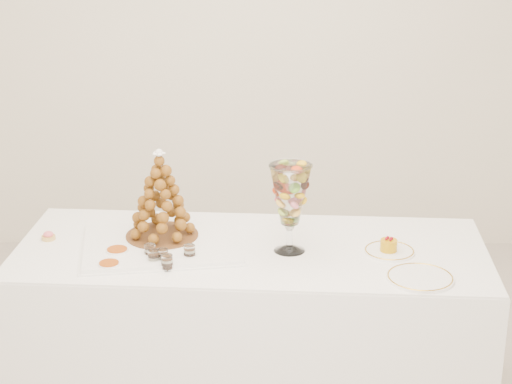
{
  "coord_description": "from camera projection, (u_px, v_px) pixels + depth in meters",
  "views": [
    {
      "loc": [
        0.09,
        -3.21,
        2.24
      ],
      "look_at": [
        0.08,
        0.22,
        1.0
      ],
      "focal_mm": 60.0,
      "sensor_mm": 36.0,
      "label": 1
    }
  ],
  "objects": [
    {
      "name": "room_walls",
      "position": [
        235.0,
        13.0,
        3.17
      ],
      "size": [
        4.54,
        4.04,
        2.82
      ],
      "color": "white",
      "rests_on": "ground"
    },
    {
      "name": "pink_tart",
      "position": [
        48.0,
        236.0,
        3.74
      ],
      "size": [
        0.06,
        0.06,
        0.04
      ],
      "color": "tan",
      "rests_on": "buffet_table"
    },
    {
      "name": "croquembouche",
      "position": [
        161.0,
        195.0,
        3.66
      ],
      "size": [
        0.32,
        0.32,
        0.39
      ],
      "rotation": [
        0.0,
        0.0,
        -0.09
      ],
      "color": "brown",
      "rests_on": "lace_tray"
    },
    {
      "name": "verrine_b",
      "position": [
        163.0,
        256.0,
        3.5
      ],
      "size": [
        0.06,
        0.06,
        0.06
      ],
      "primitive_type": "cylinder",
      "rotation": [
        0.0,
        0.0,
        -0.23
      ],
      "color": "white",
      "rests_on": "buffet_table"
    },
    {
      "name": "spare_plate",
      "position": [
        420.0,
        278.0,
        3.37
      ],
      "size": [
        0.27,
        0.27,
        0.01
      ],
      "primitive_type": "cylinder",
      "color": "white",
      "rests_on": "buffet_table"
    },
    {
      "name": "ramekin_front",
      "position": [
        109.0,
        266.0,
        3.45
      ],
      "size": [
        0.09,
        0.09,
        0.03
      ],
      "primitive_type": "cylinder",
      "color": "white",
      "rests_on": "buffet_table"
    },
    {
      "name": "cake_plate",
      "position": [
        389.0,
        251.0,
        3.61
      ],
      "size": [
        0.21,
        0.21,
        0.01
      ],
      "primitive_type": "cylinder",
      "color": "white",
      "rests_on": "buffet_table"
    },
    {
      "name": "macaron_vase",
      "position": [
        290.0,
        196.0,
        3.55
      ],
      "size": [
        0.17,
        0.17,
        0.38
      ],
      "color": "white",
      "rests_on": "buffet_table"
    },
    {
      "name": "verrine_c",
      "position": [
        190.0,
        253.0,
        3.53
      ],
      "size": [
        0.05,
        0.05,
        0.06
      ],
      "primitive_type": "cylinder",
      "rotation": [
        0.0,
        0.0,
        0.12
      ],
      "color": "white",
      "rests_on": "buffet_table"
    },
    {
      "name": "mousse_cake",
      "position": [
        389.0,
        245.0,
        3.6
      ],
      "size": [
        0.07,
        0.07,
        0.06
      ],
      "color": "#C68F09",
      "rests_on": "cake_plate"
    },
    {
      "name": "verrine_a",
      "position": [
        150.0,
        251.0,
        3.55
      ],
      "size": [
        0.05,
        0.05,
        0.06
      ],
      "primitive_type": "cylinder",
      "rotation": [
        0.0,
        0.0,
        -0.05
      ],
      "color": "white",
      "rests_on": "buffet_table"
    },
    {
      "name": "ramekin_back",
      "position": [
        117.0,
        253.0,
        3.58
      ],
      "size": [
        0.09,
        0.09,
        0.03
      ],
      "primitive_type": "cylinder",
      "color": "white",
      "rests_on": "buffet_table"
    },
    {
      "name": "verrine_e",
      "position": [
        167.0,
        262.0,
        3.44
      ],
      "size": [
        0.06,
        0.06,
        0.06
      ],
      "primitive_type": "cylinder",
      "rotation": [
        0.0,
        0.0,
        0.19
      ],
      "color": "white",
      "rests_on": "buffet_table"
    },
    {
      "name": "verrine_d",
      "position": [
        154.0,
        257.0,
        3.49
      ],
      "size": [
        0.05,
        0.05,
        0.06
      ],
      "primitive_type": "cylinder",
      "rotation": [
        0.0,
        0.0,
        0.02
      ],
      "color": "white",
      "rests_on": "buffet_table"
    },
    {
      "name": "lace_tray",
      "position": [
        161.0,
        244.0,
        3.67
      ],
      "size": [
        0.72,
        0.59,
        0.02
      ],
      "primitive_type": "cube",
      "rotation": [
        0.0,
        0.0,
        0.15
      ],
      "color": "white",
      "rests_on": "buffet_table"
    },
    {
      "name": "buffet_table",
      "position": [
        251.0,
        327.0,
        3.79
      ],
      "size": [
        2.07,
        0.94,
        0.77
      ],
      "rotation": [
        0.0,
        0.0,
        -0.06
      ],
      "color": "white",
      "rests_on": "ground"
    }
  ]
}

